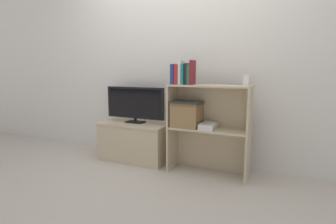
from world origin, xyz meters
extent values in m
plane|color=#BCB2A3|center=(0.00, 0.00, 0.00)|extent=(16.00, 16.00, 0.00)
cube|color=silver|center=(0.00, 0.48, 1.20)|extent=(10.00, 0.05, 2.40)
cube|color=#CCB793|center=(-0.47, 0.22, 0.22)|extent=(0.83, 0.44, 0.45)
cube|color=#CCB793|center=(-0.47, 0.22, 0.46)|extent=(0.85, 0.46, 0.02)
cube|color=black|center=(-0.47, 0.22, 0.47)|extent=(0.22, 0.14, 0.02)
cylinder|color=black|center=(-0.47, 0.22, 0.50)|extent=(0.04, 0.04, 0.04)
cube|color=black|center=(-0.47, 0.22, 0.71)|extent=(0.77, 0.04, 0.38)
cube|color=black|center=(-0.47, 0.20, 0.71)|extent=(0.71, 0.00, 0.33)
cube|color=#CCB793|center=(0.06, 0.15, 0.25)|extent=(0.02, 0.30, 0.50)
cube|color=#CCB793|center=(0.88, 0.15, 0.25)|extent=(0.02, 0.30, 0.50)
cube|color=#CCB793|center=(0.47, 0.29, 0.25)|extent=(0.80, 0.02, 0.50)
cube|color=#CCB793|center=(0.47, 0.15, 0.49)|extent=(0.80, 0.30, 0.02)
cube|color=#CCB793|center=(0.06, 0.15, 0.73)|extent=(0.02, 0.30, 0.46)
cube|color=#CCB793|center=(0.88, 0.15, 0.73)|extent=(0.02, 0.30, 0.46)
cube|color=#CCB793|center=(0.47, 0.29, 0.73)|extent=(0.80, 0.02, 0.46)
cube|color=#CCB793|center=(0.47, 0.15, 0.94)|extent=(0.80, 0.30, 0.02)
cube|color=navy|center=(0.09, 0.10, 1.06)|extent=(0.04, 0.14, 0.21)
cube|color=#B22328|center=(0.14, 0.10, 1.06)|extent=(0.04, 0.13, 0.21)
cube|color=silver|center=(0.18, 0.10, 1.08)|extent=(0.03, 0.13, 0.25)
cube|color=#1E7075|center=(0.21, 0.10, 1.06)|extent=(0.03, 0.16, 0.21)
cube|color=#232328|center=(0.24, 0.10, 1.06)|extent=(0.02, 0.13, 0.22)
cube|color=#286638|center=(0.27, 0.10, 1.06)|extent=(0.03, 0.14, 0.21)
cube|color=maroon|center=(0.30, 0.10, 1.08)|extent=(0.02, 0.15, 0.25)
cube|color=white|center=(0.83, 0.15, 1.00)|extent=(0.05, 0.03, 0.10)
cylinder|color=silver|center=(0.83, 0.15, 1.07)|extent=(0.01, 0.01, 0.03)
cube|color=#937047|center=(0.23, 0.14, 0.63)|extent=(0.29, 0.26, 0.26)
cube|color=brown|center=(0.23, 0.14, 0.74)|extent=(0.30, 0.27, 0.02)
cube|color=#2D2D33|center=(0.23, 0.14, 0.77)|extent=(0.31, 0.23, 0.02)
cylinder|color=#99999E|center=(0.23, 0.14, 0.78)|extent=(0.02, 0.02, 0.00)
cube|color=silver|center=(0.47, 0.14, 0.53)|extent=(0.15, 0.26, 0.06)
camera|label=1|loc=(1.21, -2.47, 1.10)|focal=28.00mm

